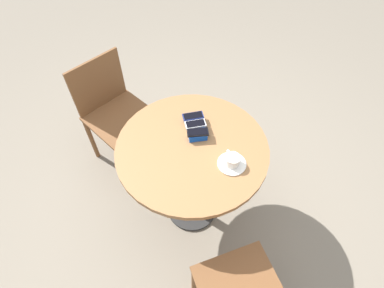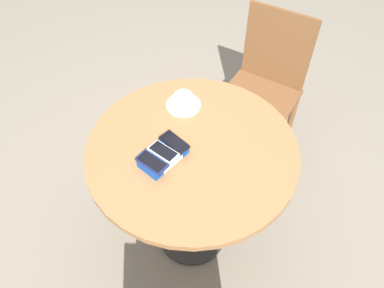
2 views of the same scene
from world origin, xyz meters
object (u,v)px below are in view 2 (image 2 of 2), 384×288
phone_black (174,142)px  phone_white (163,152)px  coffee_cup (183,100)px  saucer (183,105)px  round_table (192,166)px  phone_navy (152,162)px  chair_far_side (263,89)px  phone_box (163,156)px

phone_black → phone_white: bearing=-175.3°
phone_black → coffee_cup: bearing=37.4°
phone_white → saucer: 0.32m
phone_white → saucer: (0.28, 0.17, -0.04)m
round_table → phone_navy: (-0.19, 0.03, 0.18)m
phone_navy → saucer: size_ratio=0.82×
round_table → chair_far_side: (0.80, 0.19, -0.16)m
round_table → phone_black: bearing=145.9°
round_table → coffee_cup: size_ratio=8.01×
phone_black → chair_far_side: 0.93m
phone_black → phone_box: bearing=-176.8°
phone_navy → chair_far_side: 1.06m
phone_black → saucer: (0.21, 0.16, -0.04)m
round_table → phone_black: 0.19m
coffee_cup → phone_box: bearing=-149.2°
chair_far_side → phone_white: bearing=-170.7°
phone_navy → phone_black: 0.13m
phone_box → saucer: bearing=30.7°
phone_white → chair_far_side: (0.92, 0.15, -0.34)m
round_table → saucer: 0.28m
phone_navy → coffee_cup: coffee_cup is taller
phone_navy → coffee_cup: 0.38m
phone_box → phone_navy: 0.07m
phone_navy → saucer: 0.39m
round_table → phone_box: phone_box is taller
phone_box → phone_white: phone_white is taller
round_table → coffee_cup: bearing=53.5°
coffee_cup → round_table: bearing=-126.5°
phone_black → saucer: size_ratio=0.79×
saucer → coffee_cup: (-0.00, -0.00, 0.03)m
round_table → phone_box: bearing=163.5°
phone_black → phone_navy: bearing=-175.0°
round_table → phone_white: bearing=164.2°
coffee_cup → chair_far_side: chair_far_side is taller
saucer → phone_box: bearing=-149.3°
saucer → chair_far_side: (0.64, -0.01, -0.29)m
phone_box → coffee_cup: coffee_cup is taller
phone_box → phone_white: (0.00, -0.00, 0.03)m
phone_navy → chair_far_side: size_ratio=0.14×
phone_box → coffee_cup: 0.32m
phone_box → phone_black: bearing=3.2°
phone_navy → phone_black: (0.13, 0.01, -0.00)m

